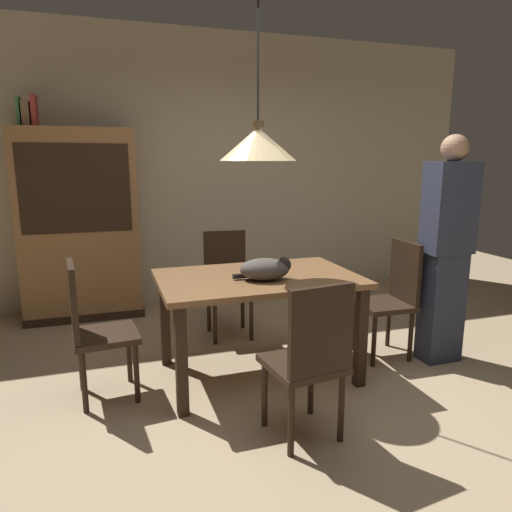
% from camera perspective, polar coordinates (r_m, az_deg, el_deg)
% --- Properties ---
extents(ground, '(10.00, 10.00, 0.00)m').
position_cam_1_polar(ground, '(3.13, 5.09, -18.10)').
color(ground, tan).
extents(back_wall, '(6.40, 0.10, 2.90)m').
position_cam_1_polar(back_wall, '(5.25, -6.27, 10.55)').
color(back_wall, beige).
rests_on(back_wall, ground).
extents(dining_table, '(1.40, 0.90, 0.75)m').
position_cam_1_polar(dining_table, '(3.32, 0.22, -4.13)').
color(dining_table, brown).
rests_on(dining_table, ground).
extents(chair_right_side, '(0.42, 0.42, 0.93)m').
position_cam_1_polar(chair_right_side, '(3.85, 16.44, -4.50)').
color(chair_right_side, black).
rests_on(chair_right_side, ground).
extents(chair_left_side, '(0.43, 0.43, 0.93)m').
position_cam_1_polar(chair_left_side, '(3.20, -19.48, -8.04)').
color(chair_left_side, black).
rests_on(chair_left_side, ground).
extents(chair_near_front, '(0.44, 0.44, 0.93)m').
position_cam_1_polar(chair_near_front, '(2.60, 6.69, -12.08)').
color(chair_near_front, black).
rests_on(chair_near_front, ground).
extents(chair_far_back, '(0.42, 0.42, 0.93)m').
position_cam_1_polar(chair_far_back, '(4.17, -3.55, -2.78)').
color(chair_far_back, black).
rests_on(chair_far_back, ground).
extents(cat_sleeping, '(0.40, 0.29, 0.16)m').
position_cam_1_polar(cat_sleeping, '(3.17, 1.27, -1.59)').
color(cat_sleeping, '#4C4742').
rests_on(cat_sleeping, dining_table).
extents(pendant_lamp, '(0.52, 0.52, 1.30)m').
position_cam_1_polar(pendant_lamp, '(3.19, 0.24, 13.65)').
color(pendant_lamp, beige).
extents(hutch_bookcase, '(1.12, 0.45, 1.85)m').
position_cam_1_polar(hutch_bookcase, '(4.86, -20.82, 3.11)').
color(hutch_bookcase, olive).
rests_on(hutch_bookcase, ground).
extents(book_green_slim, '(0.03, 0.20, 0.26)m').
position_cam_1_polar(book_green_slim, '(4.87, -27.11, 15.51)').
color(book_green_slim, '#427A4C').
rests_on(book_green_slim, hutch_bookcase).
extents(book_brown_thick, '(0.06, 0.24, 0.22)m').
position_cam_1_polar(book_brown_thick, '(4.86, -26.35, 15.35)').
color(book_brown_thick, brown).
rests_on(book_brown_thick, hutch_bookcase).
extents(book_red_tall, '(0.04, 0.22, 0.28)m').
position_cam_1_polar(book_red_tall, '(4.86, -25.57, 15.78)').
color(book_red_tall, '#B73833').
rests_on(book_red_tall, hutch_bookcase).
extents(person_standing, '(0.36, 0.22, 1.74)m').
position_cam_1_polar(person_standing, '(3.80, 22.33, 0.65)').
color(person_standing, '#2D3347').
rests_on(person_standing, ground).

